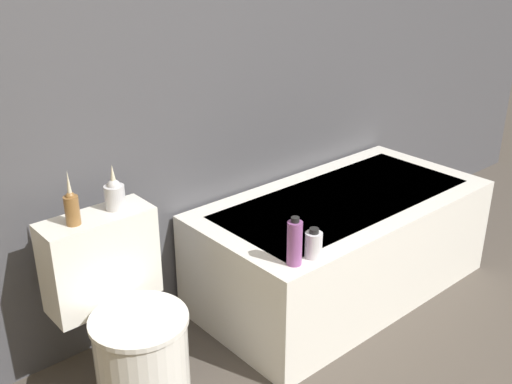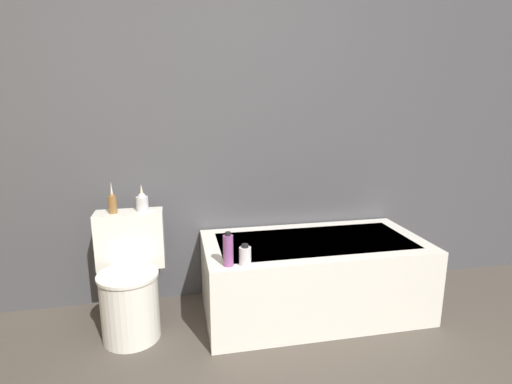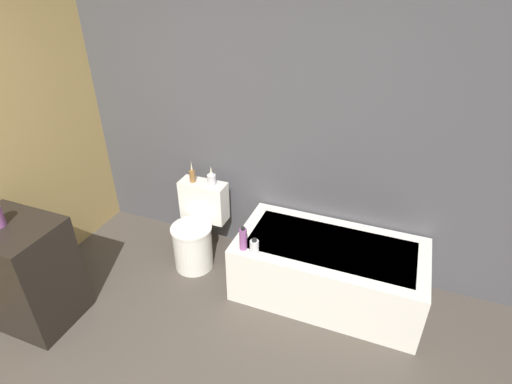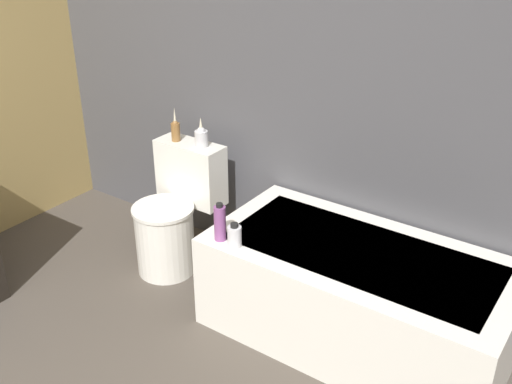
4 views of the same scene
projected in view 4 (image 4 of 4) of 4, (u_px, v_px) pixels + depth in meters
The scene contains 7 objects.
wall_back_tiled at pixel (275, 54), 3.30m from camera, with size 6.40×0.06×2.60m.
bathtub at pixel (357, 295), 3.04m from camera, with size 1.51×0.77×0.52m.
toilet at pixel (174, 215), 3.64m from camera, with size 0.44×0.54×0.75m.
vase_gold at pixel (176, 130), 3.58m from camera, with size 0.05×0.05×0.21m.
vase_silver at pixel (201, 136), 3.50m from camera, with size 0.08×0.08×0.18m.
shampoo_bottle_tall at pixel (220, 223), 2.99m from camera, with size 0.06×0.06×0.21m.
shampoo_bottle_short at pixel (234, 236), 2.95m from camera, with size 0.07×0.07×0.13m.
Camera 4 is at (1.79, -0.60, 2.10)m, focal length 42.00 mm.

